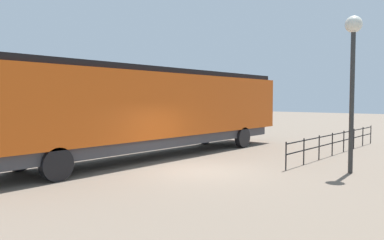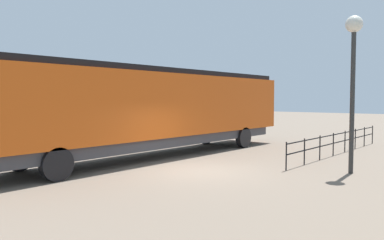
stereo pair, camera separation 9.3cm
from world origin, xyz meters
The scene contains 4 objects.
ground_plane centered at (0.00, 0.00, 0.00)m, with size 120.00×120.00×0.00m, color #756656.
locomotive centered at (-3.71, 1.78, 2.24)m, with size 2.92×17.25×3.97m.
lamp_post centered at (4.39, 3.15, 4.18)m, with size 0.59×0.59×5.53m.
platform_fence centered at (2.41, 7.67, 0.69)m, with size 0.05×11.13×1.06m.
Camera 2 is at (8.77, -10.75, 2.65)m, focal length 35.81 mm.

